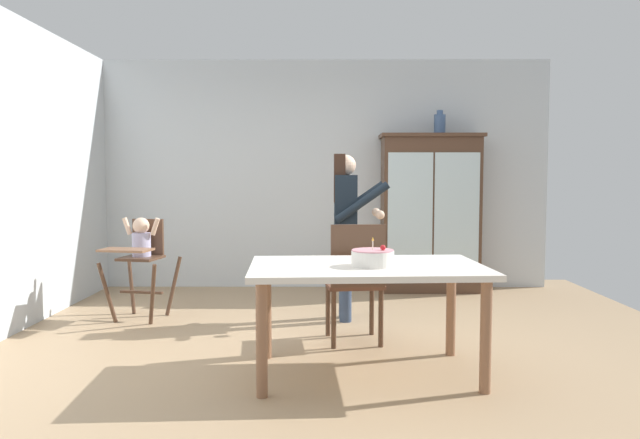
# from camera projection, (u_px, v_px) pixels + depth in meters

# --- Properties ---
(ground_plane) EXTENTS (6.24, 6.24, 0.00)m
(ground_plane) POSITION_uv_depth(u_px,v_px,m) (324.00, 349.00, 4.60)
(ground_plane) COLOR tan
(wall_back) EXTENTS (5.32, 0.06, 2.70)m
(wall_back) POSITION_uv_depth(u_px,v_px,m) (324.00, 175.00, 7.12)
(wall_back) COLOR silver
(wall_back) RESTS_ON ground_plane
(china_cabinet) EXTENTS (1.16, 0.48, 1.81)m
(china_cabinet) POSITION_uv_depth(u_px,v_px,m) (430.00, 213.00, 6.88)
(china_cabinet) COLOR #4C3323
(china_cabinet) RESTS_ON ground_plane
(ceramic_vase) EXTENTS (0.13, 0.13, 0.27)m
(ceramic_vase) POSITION_uv_depth(u_px,v_px,m) (440.00, 124.00, 6.81)
(ceramic_vase) COLOR #3D567F
(ceramic_vase) RESTS_ON china_cabinet
(high_chair_with_toddler) EXTENTS (0.67, 0.76, 0.95)m
(high_chair_with_toddler) POSITION_uv_depth(u_px,v_px,m) (141.00, 249.00, 5.53)
(high_chair_with_toddler) COLOR #4C3323
(high_chair_with_toddler) RESTS_ON ground_plane
(adult_person) EXTENTS (0.49, 0.48, 1.53)m
(adult_person) POSITION_uv_depth(u_px,v_px,m) (347.00, 216.00, 5.48)
(adult_person) COLOR #33425B
(adult_person) RESTS_ON ground_plane
(dining_table) EXTENTS (1.59, 1.05, 0.74)m
(dining_table) POSITION_uv_depth(u_px,v_px,m) (367.00, 278.00, 3.97)
(dining_table) COLOR silver
(dining_table) RESTS_ON ground_plane
(birthday_cake) EXTENTS (0.28, 0.28, 0.19)m
(birthday_cake) POSITION_uv_depth(u_px,v_px,m) (373.00, 258.00, 3.90)
(birthday_cake) COLOR white
(birthday_cake) RESTS_ON dining_table
(dining_chair_far_side) EXTENTS (0.49, 0.49, 0.96)m
(dining_chair_far_side) POSITION_uv_depth(u_px,v_px,m) (356.00, 275.00, 4.67)
(dining_chair_far_side) COLOR #4C3323
(dining_chair_far_side) RESTS_ON ground_plane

